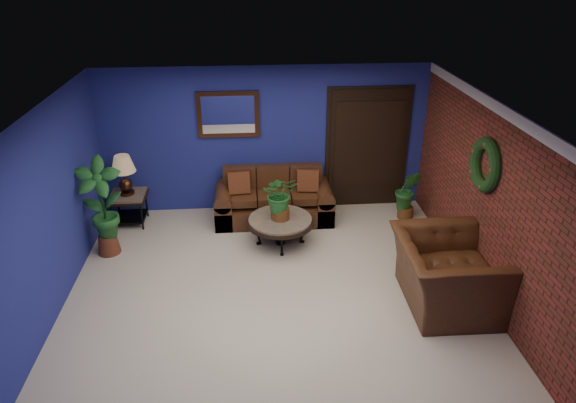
{
  "coord_description": "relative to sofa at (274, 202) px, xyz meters",
  "views": [
    {
      "loc": [
        -0.28,
        -5.74,
        4.14
      ],
      "look_at": [
        0.23,
        0.55,
        1.04
      ],
      "focal_mm": 32.0,
      "sensor_mm": 36.0,
      "label": 1
    }
  ],
  "objects": [
    {
      "name": "armchair",
      "position": [
        2.05,
        -2.56,
        0.16
      ],
      "size": [
        1.23,
        1.4,
        0.9
      ],
      "primitive_type": "imported",
      "rotation": [
        0.0,
        0.0,
        1.55
      ],
      "color": "#472214",
      "rests_on": "ground"
    },
    {
      "name": "floor_plant",
      "position": [
        2.25,
        -0.2,
        0.17
      ],
      "size": [
        0.48,
        0.42,
        0.88
      ],
      "color": "brown",
      "rests_on": "ground"
    },
    {
      "name": "end_table",
      "position": [
        -2.4,
        -0.02,
        0.12
      ],
      "size": [
        0.59,
        0.59,
        0.54
      ],
      "color": "#524C47",
      "rests_on": "ground"
    },
    {
      "name": "wall_right_brick",
      "position": [
        2.65,
        -2.07,
        0.96
      ],
      "size": [
        0.04,
        5.0,
        2.5
      ],
      "primitive_type": "cube",
      "color": "maroon",
      "rests_on": "ground"
    },
    {
      "name": "wall_left",
      "position": [
        -2.85,
        -2.07,
        0.96
      ],
      "size": [
        0.04,
        5.0,
        2.5
      ],
      "primitive_type": "cube",
      "color": "navy",
      "rests_on": "ground"
    },
    {
      "name": "floor",
      "position": [
        -0.1,
        -2.07,
        -0.29
      ],
      "size": [
        5.5,
        5.5,
        0.0
      ],
      "primitive_type": "plane",
      "color": "beige",
      "rests_on": "ground"
    },
    {
      "name": "coffee_table",
      "position": [
        0.05,
        -0.89,
        0.1
      ],
      "size": [
        1.03,
        1.03,
        0.44
      ],
      "rotation": [
        0.0,
        0.0,
        0.08
      ],
      "color": "#524C47",
      "rests_on": "ground"
    },
    {
      "name": "coffee_plant",
      "position": [
        0.05,
        -0.89,
        0.55
      ],
      "size": [
        0.56,
        0.49,
        0.71
      ],
      "color": "brown",
      "rests_on": "coffee_table"
    },
    {
      "name": "closet_door",
      "position": [
        1.65,
        0.4,
        0.76
      ],
      "size": [
        1.44,
        0.06,
        2.18
      ],
      "primitive_type": "cube",
      "color": "black",
      "rests_on": "wall_back"
    },
    {
      "name": "wreath",
      "position": [
        2.59,
        -2.02,
        1.41
      ],
      "size": [
        0.16,
        0.72,
        0.72
      ],
      "primitive_type": "torus",
      "rotation": [
        0.0,
        1.57,
        0.0
      ],
      "color": "black",
      "rests_on": "wall_right_brick"
    },
    {
      "name": "wall_mirror",
      "position": [
        -0.7,
        0.39,
        1.43
      ],
      "size": [
        1.02,
        0.06,
        0.77
      ],
      "primitive_type": "cube",
      "color": "#482615",
      "rests_on": "wall_back"
    },
    {
      "name": "wall_back",
      "position": [
        -0.1,
        0.43,
        0.96
      ],
      "size": [
        5.5,
        0.04,
        2.5
      ],
      "primitive_type": "cube",
      "color": "navy",
      "rests_on": "ground"
    },
    {
      "name": "side_chair",
      "position": [
        0.48,
        0.04,
        0.18
      ],
      "size": [
        0.42,
        0.42,
        0.83
      ],
      "rotation": [
        0.0,
        0.0,
        0.2
      ],
      "color": "brown",
      "rests_on": "ground"
    },
    {
      "name": "ceiling",
      "position": [
        -0.1,
        -2.07,
        2.21
      ],
      "size": [
        5.5,
        5.0,
        0.02
      ],
      "primitive_type": "cube",
      "color": "silver",
      "rests_on": "wall_back"
    },
    {
      "name": "sofa",
      "position": [
        0.0,
        0.0,
        0.0
      ],
      "size": [
        1.96,
        0.85,
        0.88
      ],
      "color": "#472214",
      "rests_on": "ground"
    },
    {
      "name": "tall_plant",
      "position": [
        -2.55,
        -0.95,
        0.53
      ],
      "size": [
        0.7,
        0.5,
        1.51
      ],
      "color": "brown",
      "rests_on": "ground"
    },
    {
      "name": "crown_molding",
      "position": [
        2.62,
        -2.07,
        2.14
      ],
      "size": [
        0.03,
        5.0,
        0.14
      ],
      "primitive_type": "cube",
      "color": "white",
      "rests_on": "wall_right_brick"
    },
    {
      "name": "table_lamp",
      "position": [
        -2.4,
        -0.02,
        0.67
      ],
      "size": [
        0.39,
        0.39,
        0.65
      ],
      "color": "#482615",
      "rests_on": "end_table"
    }
  ]
}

